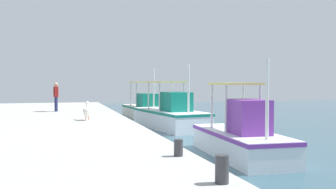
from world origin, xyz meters
TOP-DOWN VIEW (x-y plane):
  - fishing_boat_nearest at (-12.16, 2.67)m, footprint 5.79×2.31m
  - fishing_boat_second at (-5.72, 2.66)m, footprint 6.03×2.94m
  - fishing_boat_third at (2.51, 2.69)m, footprint 4.99×1.95m
  - pelican at (-3.10, -1.87)m, footprint 0.96×0.42m
  - fisherman_standing at (-8.69, -3.21)m, footprint 0.65×0.28m
  - mooring_bollard_nearest at (5.71, -0.45)m, footprint 0.20×0.20m
  - mooring_bollard_second at (8.12, -0.45)m, footprint 0.23×0.23m

SIDE VIEW (x-z plane):
  - fishing_boat_nearest at x=-12.16m, z-range -1.08..2.27m
  - fishing_boat_third at x=2.51m, z-range -0.92..2.22m
  - fishing_boat_second at x=-5.72m, z-range -0.98..2.35m
  - mooring_bollard_nearest at x=5.71m, z-range 0.80..1.18m
  - mooring_bollard_second at x=8.12m, z-range 0.80..1.27m
  - pelican at x=-3.10m, z-range 0.79..1.61m
  - fisherman_standing at x=-8.69m, z-range 0.89..2.53m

